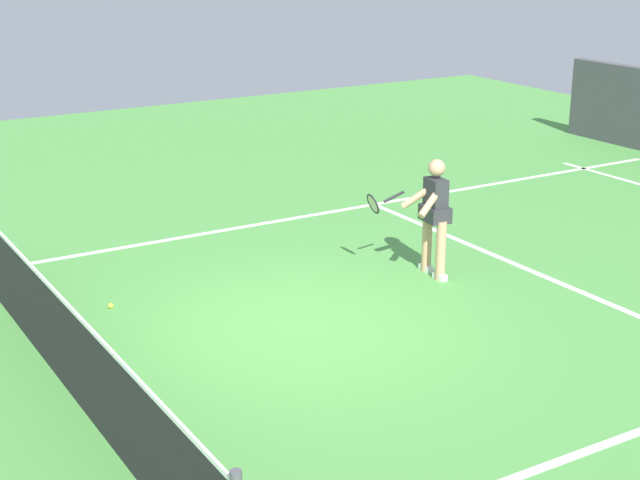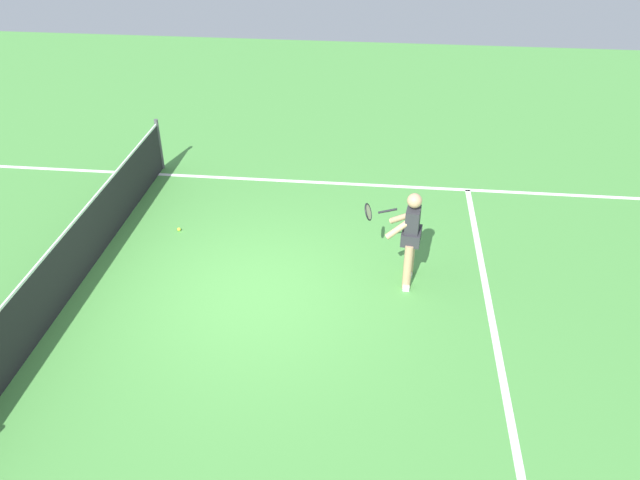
% 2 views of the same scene
% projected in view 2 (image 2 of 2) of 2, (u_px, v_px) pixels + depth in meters
% --- Properties ---
extents(ground_plane, '(28.09, 28.09, 0.00)m').
position_uv_depth(ground_plane, '(253.00, 292.00, 9.66)').
color(ground_plane, '#4C9342').
extents(service_line_marking, '(7.41, 0.10, 0.01)m').
position_uv_depth(service_line_marking, '(490.00, 308.00, 9.33)').
color(service_line_marking, white).
rests_on(service_line_marking, ground).
extents(sideline_right_marking, '(0.10, 19.61, 0.01)m').
position_uv_depth(sideline_right_marking, '(289.00, 181.00, 12.75)').
color(sideline_right_marking, white).
rests_on(sideline_right_marking, ground).
extents(court_net, '(8.09, 0.08, 1.08)m').
position_uv_depth(court_net, '(76.00, 254.00, 9.63)').
color(court_net, '#4C4C51').
rests_on(court_net, ground).
extents(tennis_player, '(0.86, 0.91, 1.55)m').
position_uv_depth(tennis_player, '(409.00, 235.00, 9.46)').
color(tennis_player, tan).
rests_on(tennis_player, ground).
extents(tennis_ball_near, '(0.07, 0.07, 0.07)m').
position_uv_depth(tennis_ball_near, '(179.00, 229.00, 11.13)').
color(tennis_ball_near, '#D1E533').
rests_on(tennis_ball_near, ground).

